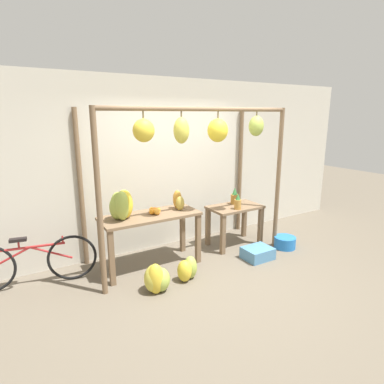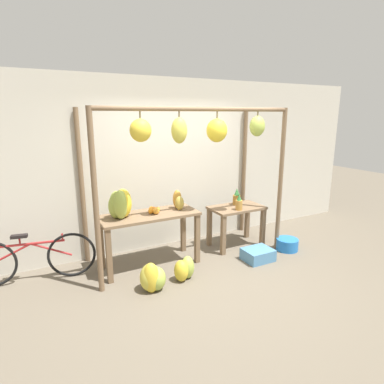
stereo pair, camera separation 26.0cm
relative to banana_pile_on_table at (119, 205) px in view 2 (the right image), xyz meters
name	(u,v)px [view 2 (the right image)]	position (x,y,z in m)	size (l,w,h in m)	color
ground_plane	(219,281)	(1.08, -0.91, -1.00)	(20.00, 20.00, 0.00)	#665B4C
shop_wall_back	(171,164)	(1.08, 0.66, 0.40)	(8.00, 0.08, 2.80)	beige
stall_awning	(195,149)	(1.07, -0.24, 0.74)	(3.02, 1.15, 2.32)	brown
display_table_main	(149,223)	(0.42, -0.02, -0.34)	(1.44, 0.58, 0.81)	brown
display_table_side	(236,216)	(2.00, 0.00, -0.46)	(0.91, 0.54, 0.70)	brown
banana_pile_on_table	(119,205)	(0.00, 0.00, 0.00)	(0.41, 0.38, 0.41)	yellow
orange_pile	(154,210)	(0.51, 0.00, -0.15)	(0.20, 0.25, 0.09)	orange
pineapple_cluster	(238,200)	(2.01, 0.00, -0.18)	(0.27, 0.40, 0.29)	#B27F38
banana_pile_ground_left	(152,278)	(0.18, -0.72, -0.82)	(0.44, 0.38, 0.41)	#9EB247
banana_pile_ground_right	(184,269)	(0.68, -0.65, -0.84)	(0.37, 0.30, 0.32)	#9EB247
fruit_crate_white	(258,255)	(1.96, -0.64, -0.91)	(0.44, 0.36, 0.18)	#4C84B2
blue_bucket	(287,244)	(2.66, -0.56, -0.90)	(0.36, 0.36, 0.19)	blue
parked_bicycle	(32,258)	(-1.15, 0.25, -0.66)	(1.62, 0.33, 0.69)	black
papaya_pile	(178,201)	(0.91, 0.01, -0.06)	(0.18, 0.26, 0.29)	gold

